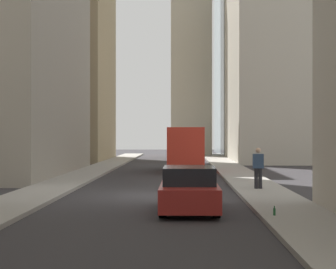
{
  "coord_description": "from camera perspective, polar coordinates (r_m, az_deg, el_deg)",
  "views": [
    {
      "loc": [
        -22.41,
        -1.18,
        2.43
      ],
      "look_at": [
        12.23,
        -0.33,
        2.4
      ],
      "focal_mm": 61.19,
      "sensor_mm": 36.0,
      "label": 1
    }
  ],
  "objects": [
    {
      "name": "ground_plane",
      "position": [
        22.57,
        -1.61,
        -6.13
      ],
      "size": [
        135.0,
        135.0,
        0.0
      ],
      "primitive_type": "plane",
      "color": "#302D30"
    },
    {
      "name": "sidewalk_right",
      "position": [
        23.24,
        -12.81,
        -5.78
      ],
      "size": [
        90.0,
        2.2,
        0.14
      ],
      "primitive_type": "cube",
      "color": "gray",
      "rests_on": "ground_plane"
    },
    {
      "name": "sidewalk_left",
      "position": [
        22.78,
        9.83,
        -5.9
      ],
      "size": [
        90.0,
        2.2,
        0.14
      ],
      "primitive_type": "cube",
      "color": "gray",
      "rests_on": "ground_plane"
    },
    {
      "name": "building_left_far",
      "position": [
        53.34,
        11.68,
        8.18
      ],
      "size": [
        15.34,
        10.5,
        19.93
      ],
      "color": "beige",
      "rests_on": "ground_plane"
    },
    {
      "name": "building_right_far",
      "position": [
        54.45,
        -11.33,
        11.16
      ],
      "size": [
        12.56,
        10.5,
        25.84
      ],
      "color": "#9E8966",
      "rests_on": "ground_plane"
    },
    {
      "name": "delivery_truck",
      "position": [
        37.15,
        1.75,
        -1.45
      ],
      "size": [
        6.46,
        2.25,
        2.84
      ],
      "color": "red",
      "rests_on": "ground_plane"
    },
    {
      "name": "sedan_red",
      "position": [
        17.97,
        2.11,
        -5.59
      ],
      "size": [
        4.3,
        1.78,
        1.42
      ],
      "color": "maroon",
      "rests_on": "ground_plane"
    },
    {
      "name": "pedestrian",
      "position": [
        24.36,
        8.97,
        -3.14
      ],
      "size": [
        0.26,
        0.44,
        1.72
      ],
      "color": "black",
      "rests_on": "sidewalk_left"
    },
    {
      "name": "discarded_bottle",
      "position": [
        16.49,
        10.55,
        -7.55
      ],
      "size": [
        0.07,
        0.07,
        0.27
      ],
      "color": "#236033",
      "rests_on": "sidewalk_left"
    }
  ]
}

